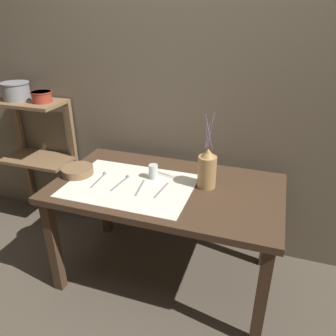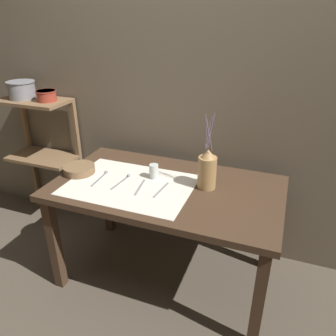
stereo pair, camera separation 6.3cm
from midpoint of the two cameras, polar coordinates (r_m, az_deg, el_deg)
ground_plane at (r=2.41m, az=-1.07°, el=-18.04°), size 12.00×12.00×0.00m
stone_wall_back at (r=2.26m, az=3.06°, el=13.87°), size 7.00×0.06×2.40m
wooden_table at (r=2.02m, az=-1.22°, el=-5.19°), size 1.38×0.78×0.71m
wooden_shelf_unit at (r=2.81m, az=-22.34°, el=4.62°), size 0.54×0.30×1.06m
linen_cloth at (r=2.00m, az=-7.52°, el=-3.00°), size 0.75×0.53×0.00m
pitcher_with_flowers at (r=1.93m, az=5.88°, el=-0.26°), size 0.11×0.11×0.46m
wooden_bowl at (r=2.19m, az=-16.28°, el=-0.49°), size 0.20×0.20×0.05m
glass_tumbler_near at (r=2.04m, az=-3.47°, el=-0.63°), size 0.06×0.06×0.09m
spoon_inner at (r=2.12m, az=-12.21°, el=-1.40°), size 0.03×0.20×0.02m
spoon_outer at (r=2.06m, az=-8.42°, el=-1.96°), size 0.04×0.20×0.02m
fork_outer at (r=1.96m, az=-5.83°, el=-3.44°), size 0.04×0.19×0.00m
knife_center at (r=1.92m, az=-2.10°, el=-3.87°), size 0.03×0.19×0.00m
metal_pot_large at (r=2.74m, az=-25.58°, el=12.06°), size 0.21×0.21×0.13m
metal_pot_small at (r=2.60m, az=-21.82°, el=11.50°), size 0.15×0.15×0.08m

